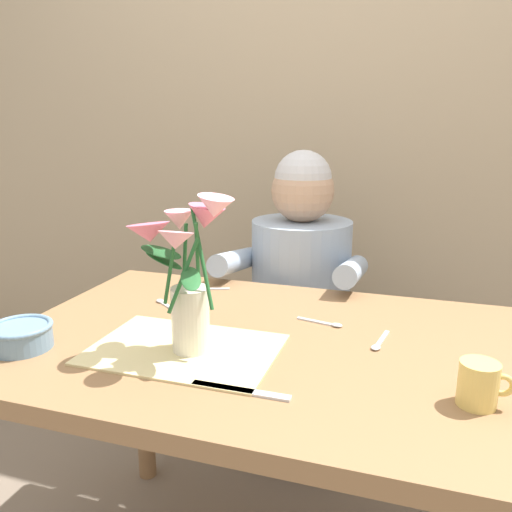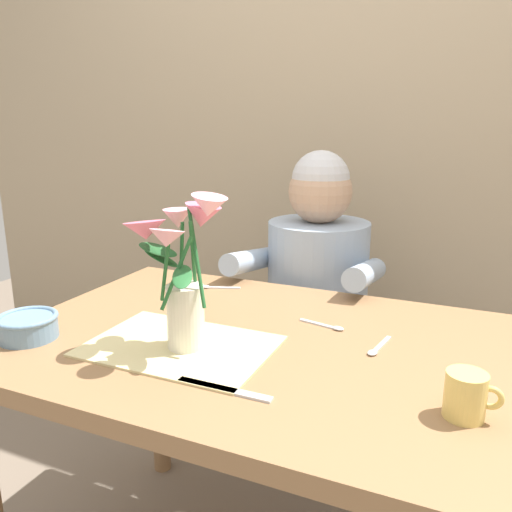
{
  "view_description": "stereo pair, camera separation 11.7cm",
  "coord_description": "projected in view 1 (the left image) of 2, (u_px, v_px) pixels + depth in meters",
  "views": [
    {
      "loc": [
        0.31,
        -1.03,
        1.22
      ],
      "look_at": [
        -0.04,
        0.05,
        0.92
      ],
      "focal_mm": 35.66,
      "sensor_mm": 36.0,
      "label": 1
    },
    {
      "loc": [
        0.42,
        -0.99,
        1.22
      ],
      "look_at": [
        -0.04,
        0.05,
        0.92
      ],
      "focal_mm": 35.66,
      "sensor_mm": 36.0,
      "label": 2
    }
  ],
  "objects": [
    {
      "name": "wood_panel_backdrop",
      "position": [
        343.0,
        115.0,
        2.0
      ],
      "size": [
        4.0,
        0.1,
        2.5
      ],
      "primitive_type": "cube",
      "color": "tan",
      "rests_on": "ground_plane"
    },
    {
      "name": "dining_table",
      "position": [
        266.0,
        377.0,
        1.19
      ],
      "size": [
        1.2,
        0.8,
        0.74
      ],
      "color": "olive",
      "rests_on": "ground_plane"
    },
    {
      "name": "seated_person",
      "position": [
        300.0,
        315.0,
        1.79
      ],
      "size": [
        0.45,
        0.47,
        1.14
      ],
      "rotation": [
        0.0,
        0.0,
        0.08
      ],
      "color": "#4C4C56",
      "rests_on": "ground_plane"
    },
    {
      "name": "striped_placemat",
      "position": [
        184.0,
        349.0,
        1.1
      ],
      "size": [
        0.4,
        0.28,
        0.0
      ],
      "primitive_type": "cube",
      "color": "beige",
      "rests_on": "dining_table"
    },
    {
      "name": "flower_vase",
      "position": [
        187.0,
        267.0,
        1.05
      ],
      "size": [
        0.23,
        0.21,
        0.34
      ],
      "color": "silver",
      "rests_on": "dining_table"
    },
    {
      "name": "ceramic_bowl",
      "position": [
        21.0,
        335.0,
        1.11
      ],
      "size": [
        0.14,
        0.14,
        0.06
      ],
      "color": "#6689A8",
      "rests_on": "dining_table"
    },
    {
      "name": "dinner_knife",
      "position": [
        240.0,
        391.0,
        0.93
      ],
      "size": [
        0.19,
        0.02,
        0.0
      ],
      "primitive_type": "cube",
      "rotation": [
        0.0,
        0.0,
        -0.0
      ],
      "color": "silver",
      "rests_on": "dining_table"
    },
    {
      "name": "coffee_cup",
      "position": [
        479.0,
        384.0,
        0.88
      ],
      "size": [
        0.09,
        0.07,
        0.08
      ],
      "color": "#E5C666",
      "rests_on": "dining_table"
    },
    {
      "name": "spoon_0",
      "position": [
        327.0,
        323.0,
        1.24
      ],
      "size": [
        0.12,
        0.04,
        0.01
      ],
      "color": "silver",
      "rests_on": "dining_table"
    },
    {
      "name": "spoon_1",
      "position": [
        165.0,
        304.0,
        1.38
      ],
      "size": [
        0.11,
        0.08,
        0.01
      ],
      "color": "silver",
      "rests_on": "dining_table"
    },
    {
      "name": "spoon_2",
      "position": [
        379.0,
        343.0,
        1.13
      ],
      "size": [
        0.04,
        0.12,
        0.01
      ],
      "color": "silver",
      "rests_on": "dining_table"
    },
    {
      "name": "spoon_3",
      "position": [
        203.0,
        289.0,
        1.5
      ],
      "size": [
        0.12,
        0.06,
        0.01
      ],
      "color": "silver",
      "rests_on": "dining_table"
    }
  ]
}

